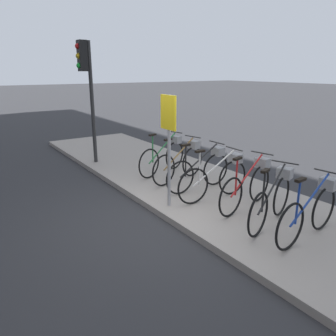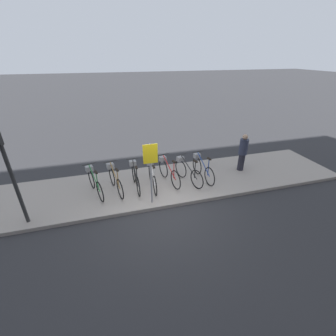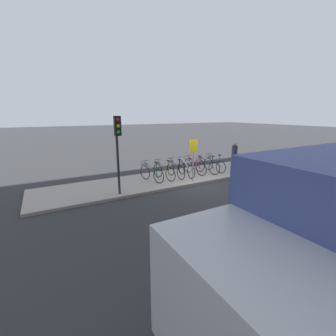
# 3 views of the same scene
# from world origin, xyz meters

# --- Properties ---
(ground_plane) EXTENTS (120.00, 120.00, 0.00)m
(ground_plane) POSITION_xyz_m (0.00, 0.00, 0.00)
(ground_plane) COLOR #2D2D30
(sidewalk) EXTENTS (14.90, 2.88, 0.12)m
(sidewalk) POSITION_xyz_m (0.00, 1.44, 0.06)
(sidewalk) COLOR #9E9389
(sidewalk) RESTS_ON ground_plane
(parked_bicycle_0) EXTENTS (0.64, 1.63, 1.04)m
(parked_bicycle_0) POSITION_xyz_m (-2.04, 1.39, 0.57)
(parked_bicycle_0) COLOR black
(parked_bicycle_0) RESTS_ON sidewalk
(parked_bicycle_1) EXTENTS (0.54, 1.66, 1.04)m
(parked_bicycle_1) POSITION_xyz_m (-1.35, 1.39, 0.57)
(parked_bicycle_1) COLOR black
(parked_bicycle_1) RESTS_ON sidewalk
(parked_bicycle_2) EXTENTS (0.46, 1.69, 1.04)m
(parked_bicycle_2) POSITION_xyz_m (-0.63, 1.40, 0.57)
(parked_bicycle_2) COLOR black
(parked_bicycle_2) RESTS_ON sidewalk
(parked_bicycle_3) EXTENTS (0.46, 1.69, 1.04)m
(parked_bicycle_3) POSITION_xyz_m (-0.04, 1.30, 0.57)
(parked_bicycle_3) COLOR black
(parked_bicycle_3) RESTS_ON sidewalk
(parked_bicycle_4) EXTENTS (0.52, 1.67, 1.04)m
(parked_bicycle_4) POSITION_xyz_m (0.62, 1.48, 0.57)
(parked_bicycle_4) COLOR black
(parked_bicycle_4) RESTS_ON sidewalk
(parked_bicycle_5) EXTENTS (0.64, 1.63, 1.04)m
(parked_bicycle_5) POSITION_xyz_m (1.31, 1.29, 0.57)
(parked_bicycle_5) COLOR black
(parked_bicycle_5) RESTS_ON sidewalk
(parked_bicycle_6) EXTENTS (0.46, 1.69, 1.04)m
(parked_bicycle_6) POSITION_xyz_m (1.95, 1.38, 0.57)
(parked_bicycle_6) COLOR black
(parked_bicycle_6) RESTS_ON sidewalk
(pedestrian) EXTENTS (0.34, 0.34, 1.55)m
(pedestrian) POSITION_xyz_m (3.81, 1.59, 0.93)
(pedestrian) COLOR #23232D
(pedestrian) RESTS_ON sidewalk
(traffic_light) EXTENTS (0.24, 0.40, 3.18)m
(traffic_light) POSITION_xyz_m (-3.95, 0.23, 2.41)
(traffic_light) COLOR #2D2D2D
(traffic_light) RESTS_ON sidewalk
(sign_post) EXTENTS (0.44, 0.07, 2.05)m
(sign_post) POSITION_xyz_m (-0.26, 0.29, 1.52)
(sign_post) COLOR #99999E
(sign_post) RESTS_ON sidewalk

